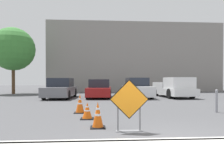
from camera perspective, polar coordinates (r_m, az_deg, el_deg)
name	(u,v)px	position (r m, az deg, el deg)	size (l,w,h in m)	color
ground_plane	(123,101)	(14.63, 3.00, -4.44)	(96.00, 96.00, 0.00)	#4C4C4F
sidewalk_strip	(215,167)	(3.84, 25.26, -18.92)	(30.62, 2.63, 0.14)	beige
curb_lip	(181,142)	(4.97, 17.61, -14.24)	(30.62, 0.20, 0.14)	beige
road_closed_sign	(129,104)	(5.84, 4.51, -5.18)	(1.05, 0.20, 1.39)	black
traffic_cone_nearest	(98,115)	(6.36, -3.72, -8.11)	(0.43, 0.43, 0.76)	black
traffic_cone_second	(87,111)	(7.84, -6.48, -7.01)	(0.48, 0.48, 0.59)	black
traffic_cone_third	(80,104)	(9.30, -8.38, -5.11)	(0.48, 0.48, 0.80)	black
parked_car_nearest	(61,89)	(17.43, -13.27, -1.25)	(2.18, 4.75, 1.55)	slate
parked_car_second	(99,89)	(17.34, -3.30, -1.40)	(2.08, 4.37, 1.46)	maroon
parked_car_third	(137,89)	(17.63, 6.54, -1.19)	(1.88, 4.73, 1.58)	silver
pickup_truck	(174,88)	(18.35, 15.98, -1.12)	(2.28, 5.24, 1.61)	silver
bollard_nearest	(216,100)	(10.37, 25.63, -3.85)	(0.12, 0.12, 0.99)	gray
building_facade_backdrop	(133,59)	(28.81, 5.63, 6.59)	(21.39, 5.00, 8.43)	gray
street_tree_behind_lot	(13,49)	(24.54, -24.41, 8.28)	(4.34, 4.34, 6.72)	#513823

